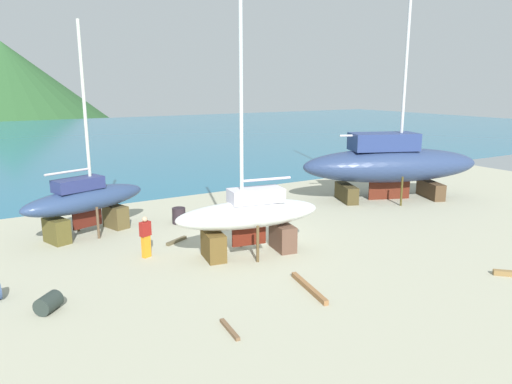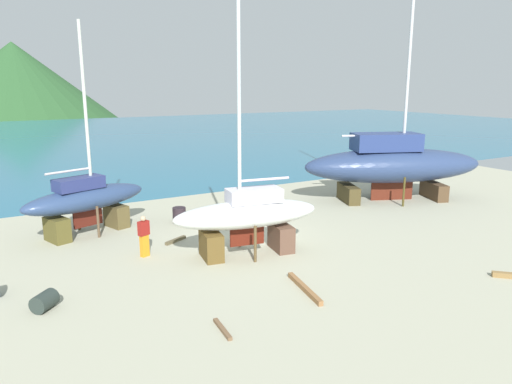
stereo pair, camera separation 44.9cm
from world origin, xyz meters
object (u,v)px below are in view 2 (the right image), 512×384
object	(u,v)px
sailboat_far_slipway	(393,164)
barrel_tipped_left	(44,301)
sailboat_large_starboard	(86,200)
worker	(144,235)
sailboat_mid_port	(248,215)
barrel_rust_far	(179,215)

from	to	relation	value
sailboat_far_slipway	barrel_tipped_left	world-z (taller)	sailboat_far_slipway
sailboat_large_starboard	barrel_tipped_left	world-z (taller)	sailboat_large_starboard
sailboat_large_starboard	worker	distance (m)	4.57
sailboat_mid_port	worker	size ratio (longest dim) A/B	5.79
sailboat_far_slipway	barrel_rust_far	xyz separation A→B (m)	(-12.94, 1.73, -1.82)
sailboat_far_slipway	sailboat_large_starboard	distance (m)	17.45
sailboat_far_slipway	barrel_tipped_left	xyz separation A→B (m)	(-20.02, -5.18, -1.93)
sailboat_mid_port	barrel_tipped_left	bearing A→B (deg)	18.36
sailboat_far_slipway	sailboat_large_starboard	world-z (taller)	sailboat_far_slipway
worker	barrel_tipped_left	bearing A→B (deg)	-74.83
sailboat_far_slipway	worker	bearing A→B (deg)	-150.77
sailboat_large_starboard	barrel_tipped_left	distance (m)	7.96
sailboat_far_slipway	barrel_tipped_left	bearing A→B (deg)	-143.81
sailboat_mid_port	barrel_tipped_left	world-z (taller)	sailboat_mid_port
sailboat_far_slipway	barrel_rust_far	distance (m)	13.18
worker	barrel_tipped_left	size ratio (longest dim) A/B	2.26
sailboat_mid_port	barrel_rust_far	world-z (taller)	sailboat_mid_port
sailboat_far_slipway	barrel_tipped_left	distance (m)	20.77
worker	sailboat_mid_port	bearing A→B (deg)	42.61
barrel_tipped_left	worker	bearing A→B (deg)	36.72
sailboat_far_slipway	barrel_rust_far	bearing A→B (deg)	-165.92
sailboat_large_starboard	barrel_tipped_left	size ratio (longest dim) A/B	12.70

